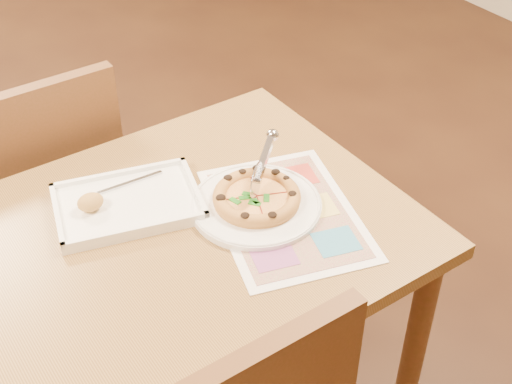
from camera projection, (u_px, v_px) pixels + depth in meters
dining_table at (137, 277)px, 1.65m from camera, size 1.30×0.85×0.72m
chair_far at (45, 172)px, 2.09m from camera, size 0.42×0.42×0.47m
plate at (256, 205)px, 1.71m from camera, size 0.39×0.39×0.02m
pizza at (257, 197)px, 1.71m from camera, size 0.21×0.21×0.03m
pizza_cutter at (262, 166)px, 1.70m from camera, size 0.15×0.12×0.10m
appetizer_tray at (125, 205)px, 1.71m from camera, size 0.39×0.32×0.06m
menu at (286, 214)px, 1.70m from camera, size 0.44×0.52×0.00m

